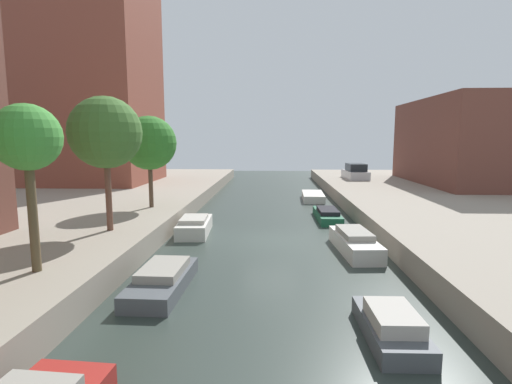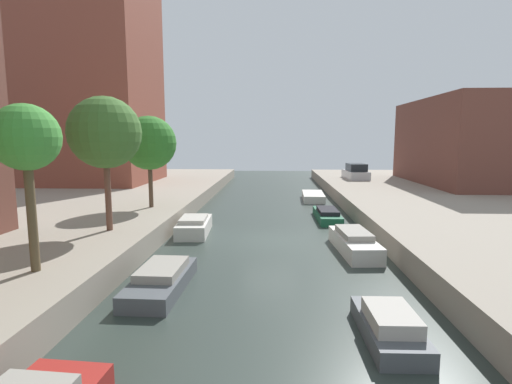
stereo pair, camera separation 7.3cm
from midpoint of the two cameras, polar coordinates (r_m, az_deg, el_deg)
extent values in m
plane|color=#2D3833|center=(19.15, 1.95, -7.10)|extent=(84.00, 84.00, 0.00)
cube|color=brown|center=(39.87, -23.17, 21.47)|extent=(10.00, 10.06, 27.54)
cube|color=brown|center=(39.50, 29.57, 6.41)|extent=(10.00, 14.80, 7.35)
cylinder|color=brown|center=(13.19, -29.92, -3.17)|extent=(0.27, 0.27, 3.28)
sphere|color=#3D8A34|center=(13.00, -30.61, 6.90)|extent=(1.91, 1.91, 1.91)
cylinder|color=brown|center=(17.82, -20.83, -0.33)|extent=(0.26, 0.26, 3.12)
sphere|color=#3B662A|center=(17.66, -21.24, 8.10)|extent=(3.01, 3.01, 3.01)
cylinder|color=#4F3B2D|center=(23.20, -15.19, 1.05)|extent=(0.25, 0.25, 2.62)
sphere|color=#2E7226|center=(23.06, -15.40, 6.92)|extent=(3.05, 3.05, 3.05)
cube|color=#B7B7BC|center=(39.97, 14.21, 2.47)|extent=(2.03, 4.46, 0.80)
cube|color=#1E2328|center=(39.59, 14.34, 3.52)|extent=(1.72, 2.48, 0.72)
cube|color=#4C5156|center=(13.44, -13.66, -12.70)|extent=(1.59, 3.96, 0.52)
cube|color=gray|center=(13.46, -13.52, -10.89)|extent=(1.33, 2.19, 0.27)
cube|color=beige|center=(20.72, -9.03, -5.05)|extent=(1.70, 3.68, 0.70)
cube|color=#B2ADA3|center=(20.48, -9.15, -3.91)|extent=(1.38, 2.05, 0.21)
cube|color=#4C5156|center=(10.77, 18.78, -18.41)|extent=(1.29, 3.02, 0.46)
cube|color=#B2ADA3|center=(10.43, 19.19, -16.83)|extent=(1.08, 1.67, 0.36)
cube|color=beige|center=(17.75, 14.09, -7.38)|extent=(1.65, 4.37, 0.69)
cube|color=gray|center=(17.75, 14.06, -5.79)|extent=(1.31, 2.43, 0.26)
cube|color=#195638|center=(24.36, 10.26, -3.42)|extent=(1.33, 4.35, 0.48)
cube|color=black|center=(24.04, 10.36, -2.70)|extent=(1.12, 2.40, 0.24)
cube|color=beige|center=(31.92, 8.25, -0.65)|extent=(1.79, 4.27, 0.58)
camera|label=1|loc=(0.04, -90.08, -0.01)|focal=27.40mm
camera|label=2|loc=(0.04, 89.92, 0.01)|focal=27.40mm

